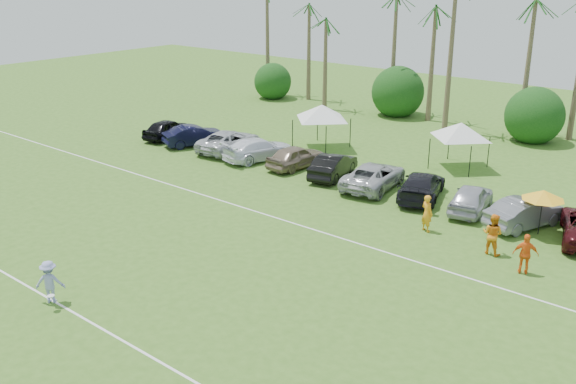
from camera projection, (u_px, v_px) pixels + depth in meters
The scene contains 28 objects.
ground at pixel (0, 320), 23.43m from camera, with size 120.00×120.00×0.00m, color #3D671F.
field_lines at pixel (169, 249), 29.24m from camera, with size 80.00×12.10×0.01m.
palm_tree_0 at pixel (253, 16), 61.70m from camera, with size 2.40×2.40×8.90m.
palm_tree_1 at pixel (294, 9), 58.41m from camera, with size 2.40×2.40×9.90m.
palm_tree_2 at pixel (339, 1), 55.13m from camera, with size 2.40×2.40×10.90m.
palm_tree_4 at pixel (421, 27), 50.92m from camera, with size 2.40×2.40×8.90m.
palm_tree_5 at pixel (469, 19), 48.23m from camera, with size 2.40×2.40×9.90m.
palm_tree_6 at pixel (523, 9), 45.54m from camera, with size 2.40×2.40×10.90m.
bush_tree_0 at pixel (284, 77), 62.54m from camera, with size 4.00×4.00×4.00m.
bush_tree_1 at pixel (401, 94), 54.75m from camera, with size 4.00×4.00×4.00m.
bush_tree_2 at pixel (542, 113), 47.57m from camera, with size 4.00×4.00×4.00m.
sideline_player_a at pixel (427, 213), 30.91m from camera, with size 0.67×0.44×1.85m, color orange.
sideline_player_b at pixel (493, 234), 28.47m from camera, with size 0.92×0.72×1.90m, color orange.
sideline_player_c at pixel (526, 254), 26.67m from camera, with size 1.03×0.43×1.76m, color orange.
canopy_tent_left at pixel (322, 105), 44.22m from camera, with size 4.45×4.45×3.61m.
canopy_tent_right at pixel (462, 123), 39.89m from camera, with size 4.24×4.24×3.43m.
market_umbrella at pixel (543, 195), 30.16m from camera, with size 2.02×2.02×2.25m.
frisbee_player at pixel (50, 282), 24.41m from camera, with size 1.35×1.21×1.71m.
parked_car_0 at pixel (168, 129), 47.46m from camera, with size 1.72×4.28×1.46m, color black.
parked_car_1 at pixel (194, 135), 45.63m from camera, with size 1.54×4.43×1.46m, color black.
parked_car_2 at pixel (229, 141), 44.23m from camera, with size 2.42×5.25×1.46m, color #BABBC0.
parked_car_3 at pixel (259, 149), 42.28m from camera, with size 2.04×5.03×1.46m, color white.
parked_car_4 at pixel (296, 157), 40.65m from camera, with size 1.72×4.28×1.46m, color #86725D.
parked_car_5 at pixel (333, 166), 38.83m from camera, with size 1.54×4.43×1.46m, color black.
parked_car_6 at pixel (374, 176), 36.98m from camera, with size 2.42×5.25×1.46m, color #ADAEB2.
parked_car_7 at pixel (422, 186), 35.35m from camera, with size 2.04×5.03×1.46m, color black.
parked_car_8 at pixel (471, 198), 33.47m from camera, with size 1.72×4.28×1.46m, color #A7A7B3.
parked_car_9 at pixel (525, 213), 31.49m from camera, with size 1.54×4.43×1.46m, color slate.
Camera 1 is at (21.16, -9.10, 12.29)m, focal length 40.00 mm.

